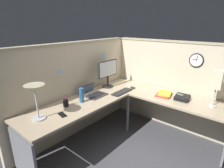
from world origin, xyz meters
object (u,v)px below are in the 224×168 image
at_px(thermos_flask, 82,95).
at_px(book_stack, 164,94).
at_px(keyboard, 122,92).
at_px(pen_cup, 66,103).
at_px(wall_clock, 196,60).
at_px(laptop, 92,93).
at_px(desk_lamp_dome, 35,91).
at_px(office_phone, 182,98).
at_px(desk_lamp_paper, 217,81).
at_px(cell_phone, 62,115).
at_px(computer_mouse, 133,88).
at_px(monitor, 108,72).

height_order(thermos_flask, book_stack, thermos_flask).
relative_size(keyboard, thermos_flask, 1.95).
bearing_deg(pen_cup, wall_clock, -36.58).
bearing_deg(laptop, desk_lamp_dome, -175.20).
bearing_deg(office_phone, desk_lamp_paper, -82.07).
distance_m(keyboard, office_phone, 0.97).
relative_size(keyboard, cell_phone, 2.99).
xyz_separation_m(keyboard, pen_cup, (-0.94, 0.29, 0.04)).
xyz_separation_m(laptop, wall_clock, (1.08, -1.27, 0.55)).
bearing_deg(laptop, computer_mouse, -28.12).
distance_m(pen_cup, wall_clock, 2.11).
distance_m(keyboard, desk_lamp_paper, 1.42).
distance_m(keyboard, cell_phone, 1.14).
bearing_deg(cell_phone, desk_lamp_paper, -31.81).
bearing_deg(monitor, pen_cup, -174.93).
xyz_separation_m(monitor, desk_lamp_paper, (0.33, -1.69, 0.09)).
bearing_deg(computer_mouse, thermos_flask, 165.58).
bearing_deg(book_stack, wall_clock, -42.68).
height_order(laptop, desk_lamp_dome, desk_lamp_dome).
bearing_deg(cell_phone, keyboard, 5.65).
bearing_deg(wall_clock, book_stack, 137.32).
xyz_separation_m(thermos_flask, office_phone, (1.04, -1.13, -0.07)).
relative_size(laptop, desk_lamp_dome, 0.88).
relative_size(laptop, office_phone, 1.85).
relative_size(monitor, laptop, 1.28).
height_order(monitor, thermos_flask, monitor).
bearing_deg(pen_cup, book_stack, -34.72).
height_order(computer_mouse, desk_lamp_paper, desk_lamp_paper).
xyz_separation_m(keyboard, cell_phone, (-1.14, 0.11, -0.01)).
bearing_deg(laptop, wall_clock, -49.44).
relative_size(laptop, pen_cup, 2.17).
distance_m(monitor, book_stack, 1.06).
bearing_deg(book_stack, computer_mouse, 95.32).
xyz_separation_m(thermos_flask, desk_lamp_paper, (1.09, -1.54, 0.27)).
height_order(desk_lamp_dome, wall_clock, wall_clock).
height_order(laptop, thermos_flask, thermos_flask).
height_order(book_stack, wall_clock, wall_clock).
relative_size(laptop, wall_clock, 1.78).
height_order(desk_lamp_dome, pen_cup, desk_lamp_dome).
height_order(laptop, wall_clock, wall_clock).
xyz_separation_m(book_stack, desk_lamp_paper, (0.05, -0.71, 0.36)).
bearing_deg(computer_mouse, office_phone, -87.08).
relative_size(laptop, thermos_flask, 1.78).
distance_m(computer_mouse, wall_clock, 1.14).
distance_m(computer_mouse, desk_lamp_paper, 1.34).
bearing_deg(thermos_flask, cell_phone, -164.67).
bearing_deg(office_phone, book_stack, 88.27).
distance_m(monitor, thermos_flask, 0.80).
xyz_separation_m(laptop, keyboard, (0.39, -0.34, -0.01)).
bearing_deg(office_phone, desk_lamp_dome, 146.00).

